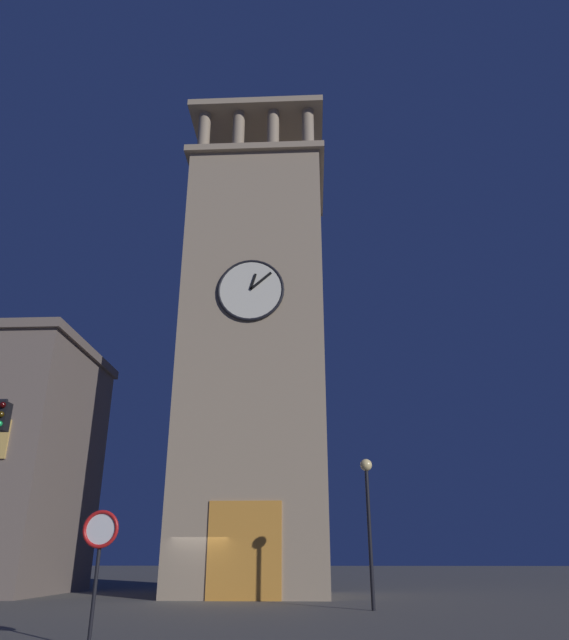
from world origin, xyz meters
TOP-DOWN VIEW (x-y plane):
  - ground_plane at (0.00, 0.00)m, footprint 200.00×200.00m
  - clocktower at (-1.95, -2.92)m, footprint 7.93×7.23m
  - street_lamp at (-6.93, 4.71)m, footprint 0.44×0.44m
  - no_horn_sign at (-0.37, 13.98)m, footprint 0.78×0.14m

SIDE VIEW (x-z plane):
  - ground_plane at x=0.00m, z-range 0.00..0.00m
  - no_horn_sign at x=-0.37m, z-range 0.74..3.39m
  - street_lamp at x=-6.93m, z-range 1.01..6.12m
  - clocktower at x=-1.95m, z-range -2.69..26.89m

